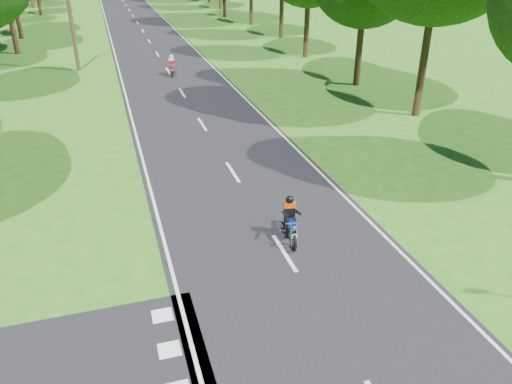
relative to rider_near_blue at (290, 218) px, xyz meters
name	(u,v)px	position (x,y,z in m)	size (l,w,h in m)	color
ground	(311,295)	(-0.46, -2.76, -0.70)	(160.00, 160.00, 0.00)	#216016
main_road	(137,23)	(-0.46, 47.24, -0.69)	(7.00, 140.00, 0.02)	black
road_markings	(138,25)	(-0.59, 45.37, -0.67)	(7.40, 140.00, 0.01)	silver
telegraph_pole	(69,10)	(-6.46, 25.24, 3.37)	(1.20, 0.26, 8.00)	#382616
rider_near_blue	(290,218)	(0.00, 0.00, 0.00)	(0.54, 1.62, 1.35)	navy
rider_far_red	(172,65)	(-0.33, 21.96, -0.02)	(0.53, 1.59, 1.32)	#B8110E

